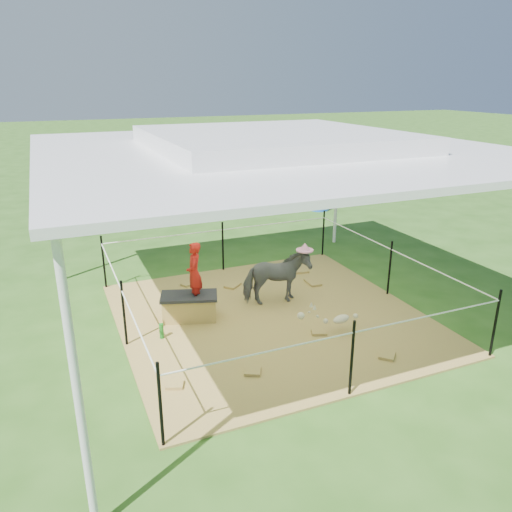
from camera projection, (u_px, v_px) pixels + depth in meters
name	position (u px, v px, depth m)	size (l,w,h in m)	color
ground	(271.00, 318.00, 7.92)	(90.00, 90.00, 0.00)	#2D5919
hay_patch	(271.00, 317.00, 7.92)	(4.60, 4.60, 0.03)	brown
canopy_tent	(273.00, 146.00, 7.02)	(6.30, 6.30, 2.90)	silver
rope_fence	(271.00, 280.00, 7.71)	(4.54, 4.54, 1.00)	black
straw_bale	(190.00, 308.00, 7.78)	(0.81, 0.41, 0.36)	#A88B3D
dark_cloth	(189.00, 296.00, 7.71)	(0.87, 0.45, 0.05)	black
woman	(194.00, 267.00, 7.59)	(0.36, 0.23, 0.98)	#B31611
green_bottle	(162.00, 331.00, 7.21)	(0.06, 0.06, 0.23)	#186E1B
pony	(276.00, 278.00, 8.23)	(0.49, 1.08, 0.92)	#49494D
pink_hat	(277.00, 248.00, 8.05)	(0.28, 0.28, 0.13)	pink
foal	(341.00, 317.00, 7.35)	(0.85, 0.47, 0.47)	beige
trash_barrel	(319.00, 195.00, 14.38)	(0.57, 0.57, 0.88)	blue
picnic_table_near	(216.00, 186.00, 15.87)	(1.78, 1.28, 0.74)	#502E1B
picnic_table_far	(304.00, 171.00, 18.31)	(1.91, 1.38, 0.80)	brown
distant_person	(228.00, 181.00, 15.38)	(0.61, 0.48, 1.26)	#3175B8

